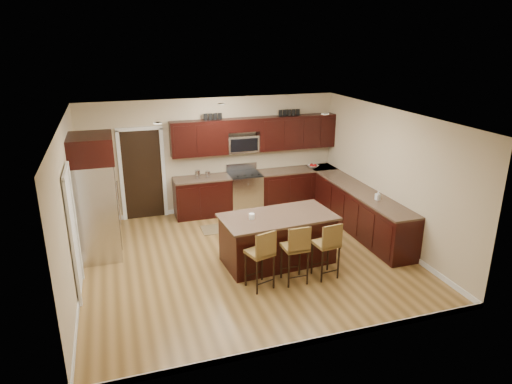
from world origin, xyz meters
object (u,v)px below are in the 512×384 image
object	(u,v)px
range	(245,192)
island	(277,240)
stool_mid	(296,248)
stool_right	(328,244)
refrigerator	(96,196)
stool_left	(262,253)

from	to	relation	value
range	island	size ratio (longest dim) A/B	0.52
island	stool_mid	bearing A→B (deg)	-92.75
island	stool_right	distance (m)	1.06
stool_mid	stool_right	size ratio (longest dim) A/B	1.03
range	refrigerator	size ratio (longest dim) A/B	0.47
stool_mid	stool_right	xyz separation A→B (m)	(0.59, 0.00, -0.02)
refrigerator	range	bearing A→B (deg)	23.74
stool_left	refrigerator	size ratio (longest dim) A/B	0.45
range	stool_mid	bearing A→B (deg)	-92.46
stool_right	refrigerator	world-z (taller)	refrigerator
range	stool_right	distance (m)	3.61
stool_right	refrigerator	size ratio (longest dim) A/B	0.44
range	island	distance (m)	2.74
stool_left	refrigerator	xyz separation A→B (m)	(-2.54, 2.13, 0.54)
range	refrigerator	bearing A→B (deg)	-156.26
range	stool_mid	world-z (taller)	range
range	island	xyz separation A→B (m)	(-0.18, -2.74, -0.04)
range	stool_mid	distance (m)	3.59
refrigerator	stool_left	bearing A→B (deg)	-39.98
refrigerator	stool_right	bearing A→B (deg)	-29.69
stool_right	stool_left	bearing A→B (deg)	173.51
stool_mid	refrigerator	world-z (taller)	refrigerator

